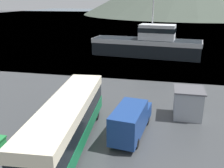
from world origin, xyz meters
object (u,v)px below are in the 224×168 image
object	(u,v)px
tour_bus	(68,121)
dock_kiosk	(188,103)
delivery_van	(131,120)
fishing_boat	(148,44)

from	to	relation	value
tour_bus	dock_kiosk	size ratio (longest dim) A/B	4.78
delivery_van	fishing_boat	distance (m)	28.15
tour_bus	delivery_van	distance (m)	4.64
delivery_van	dock_kiosk	xyz separation A→B (m)	(4.37, 4.13, 0.01)
fishing_boat	delivery_van	bearing A→B (deg)	-171.53
fishing_boat	tour_bus	bearing A→B (deg)	-179.25
tour_bus	fishing_boat	size ratio (longest dim) A/B	0.63
fishing_boat	dock_kiosk	xyz separation A→B (m)	(5.32, -23.98, -0.89)
tour_bus	fishing_boat	xyz separation A→B (m)	(3.06, 30.36, 0.30)
tour_bus	delivery_van	bearing A→B (deg)	24.74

